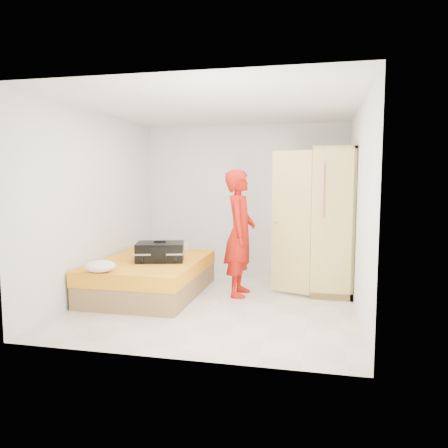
% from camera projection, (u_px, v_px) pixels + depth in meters
% --- Properties ---
extents(room, '(4.00, 4.02, 2.60)m').
position_uv_depth(room, '(220.00, 206.00, 5.87)').
color(room, beige).
rests_on(room, ground).
extents(bed, '(1.42, 2.02, 0.50)m').
position_uv_depth(bed, '(151.00, 277.00, 6.31)').
color(bed, '#8B5F3F').
rests_on(bed, ground).
extents(wardrobe, '(1.14, 1.20, 2.10)m').
position_uv_depth(wardrobe, '(329.00, 224.00, 6.43)').
color(wardrobe, '#DAC16A').
rests_on(wardrobe, ground).
extents(person, '(0.44, 0.66, 1.79)m').
position_uv_depth(person, '(240.00, 233.00, 6.18)').
color(person, '#B6110B').
rests_on(person, ground).
extents(suitcase, '(0.78, 0.65, 0.29)m').
position_uv_depth(suitcase, '(160.00, 252.00, 6.19)').
color(suitcase, black).
rests_on(suitcase, bed).
extents(round_cushion, '(0.38, 0.38, 0.14)m').
position_uv_depth(round_cushion, '(100.00, 266.00, 5.47)').
color(round_cushion, white).
rests_on(round_cushion, bed).
extents(pillow, '(0.62, 0.39, 0.11)m').
position_uv_depth(pillow, '(168.00, 247.00, 7.12)').
color(pillow, white).
rests_on(pillow, bed).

